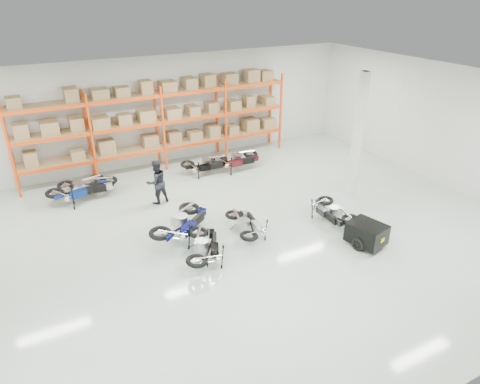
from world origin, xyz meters
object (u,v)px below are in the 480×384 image
moto_touring_right (332,208)px  moto_back_c (206,161)px  moto_black_far_left (205,243)px  moto_silver_left (247,221)px  moto_back_b (87,183)px  person_back (157,182)px  moto_back_a (79,185)px  trailer (367,233)px  moto_blue_centre (182,219)px  moto_back_d (237,156)px

moto_touring_right → moto_back_c: (-1.99, 5.59, 0.02)m
moto_black_far_left → moto_touring_right: (4.49, -0.01, -0.02)m
moto_silver_left → moto_black_far_left: moto_black_far_left is taller
moto_back_b → person_back: (2.11, -1.62, 0.25)m
moto_back_a → trailer: bearing=-154.4°
moto_back_b → person_back: size_ratio=1.13×
moto_blue_centre → moto_back_d: (3.93, 3.96, -0.05)m
moto_back_c → person_back: 3.04m
moto_blue_centre → moto_back_c: 4.90m
trailer → moto_back_c: moto_back_c is taller
trailer → moto_back_c: 7.46m
moto_black_far_left → person_back: person_back is taller
moto_silver_left → moto_back_d: 5.31m
moto_back_c → person_back: bearing=126.4°
moto_touring_right → trailer: (0.00, -1.60, -0.08)m
moto_back_c → trailer: bearing=-159.7°
moto_touring_right → moto_back_a: 8.87m
moto_blue_centre → moto_silver_left: bearing=-154.7°
trailer → moto_back_a: 9.94m
moto_silver_left → moto_touring_right: bearing=176.5°
moto_black_far_left → moto_silver_left: bearing=-137.0°
moto_silver_left → moto_back_a: (-4.13, 4.92, 0.09)m
moto_back_a → person_back: 2.83m
trailer → moto_blue_centre: bearing=132.2°
moto_black_far_left → trailer: moto_black_far_left is taller
moto_silver_left → moto_back_b: moto_back_b is taller
moto_touring_right → moto_back_a: size_ratio=0.86×
moto_back_c → moto_back_b: bearing=94.4°
moto_silver_left → moto_back_c: size_ratio=0.93×
moto_touring_right → moto_back_c: bearing=113.9°
moto_blue_centre → moto_back_a: size_ratio=1.05×
moto_back_d → person_back: person_back is taller
moto_back_c → moto_touring_right: bearing=-155.6°
moto_black_far_left → trailer: size_ratio=0.96×
moto_blue_centre → moto_back_c: (2.61, 4.14, -0.08)m
moto_back_c → moto_silver_left: bearing=175.2°
moto_blue_centre → moto_black_far_left: size_ratio=1.16×
moto_back_a → moto_back_d: (6.31, -0.08, -0.02)m
moto_back_d → trailer: bearing=-174.1°
moto_blue_centre → moto_black_far_left: 1.45m
moto_black_far_left → moto_back_d: size_ratio=0.93×
moto_blue_centre → trailer: moto_blue_centre is taller
moto_black_far_left → moto_back_d: (3.82, 5.40, 0.04)m
moto_back_c → person_back: (-2.58, -1.59, 0.27)m
person_back → moto_back_b: bearing=-49.0°
moto_back_a → moto_touring_right: bearing=-147.1°
moto_blue_centre → moto_touring_right: size_ratio=1.21×
moto_back_b → moto_touring_right: bearing=-118.2°
moto_back_d → moto_silver_left: bearing=156.3°
moto_blue_centre → moto_back_d: bearing=-82.9°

